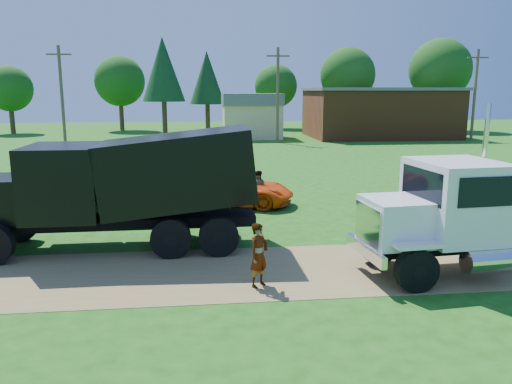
{
  "coord_description": "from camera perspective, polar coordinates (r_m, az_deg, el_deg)",
  "views": [
    {
      "loc": [
        -1.47,
        -13.17,
        4.96
      ],
      "look_at": [
        0.36,
        3.28,
        1.6
      ],
      "focal_mm": 35.0,
      "sensor_mm": 36.0,
      "label": 1
    }
  ],
  "objects": [
    {
      "name": "brick_building",
      "position": [
        56.67,
        13.9,
        8.82
      ],
      "size": [
        15.4,
        10.4,
        5.3
      ],
      "color": "brown",
      "rests_on": "ground"
    },
    {
      "name": "ground",
      "position": [
        14.15,
        0.01,
        -9.05
      ],
      "size": [
        140.0,
        140.0,
        0.0
      ],
      "primitive_type": "plane",
      "color": "#1C5011",
      "rests_on": "ground"
    },
    {
      "name": "tree_row",
      "position": [
        63.95,
        2.32,
        13.02
      ],
      "size": [
        58.75,
        13.82,
        11.42
      ],
      "color": "#382317",
      "rests_on": "ground"
    },
    {
      "name": "utility_poles",
      "position": [
        48.75,
        2.49,
        11.18
      ],
      "size": [
        42.2,
        0.28,
        9.0
      ],
      "color": "#4D432C",
      "rests_on": "ground"
    },
    {
      "name": "dirt_track",
      "position": [
        14.15,
        0.01,
        -9.03
      ],
      "size": [
        120.0,
        4.2,
        0.01
      ],
      "primitive_type": "cube",
      "color": "brown",
      "rests_on": "ground"
    },
    {
      "name": "white_semi_tractor",
      "position": [
        14.71,
        22.06,
        -2.66
      ],
      "size": [
        7.8,
        3.18,
        4.64
      ],
      "rotation": [
        0.0,
        0.0,
        0.09
      ],
      "color": "black",
      "rests_on": "ground"
    },
    {
      "name": "spectator_b",
      "position": [
        22.0,
        0.22,
        0.49
      ],
      "size": [
        0.76,
        0.6,
        1.54
      ],
      "primitive_type": "imported",
      "rotation": [
        0.0,
        0.0,
        3.16
      ],
      "color": "#999999",
      "rests_on": "ground"
    },
    {
      "name": "tan_shed",
      "position": [
        53.51,
        -0.5,
        8.76
      ],
      "size": [
        6.2,
        5.4,
        4.7
      ],
      "color": "tan",
      "rests_on": "ground"
    },
    {
      "name": "orange_pickup",
      "position": [
        22.04,
        -2.14,
        0.28
      ],
      "size": [
        5.41,
        3.81,
        1.37
      ],
      "primitive_type": "imported",
      "rotation": [
        0.0,
        0.0,
        1.23
      ],
      "color": "#EF4F0B",
      "rests_on": "ground"
    },
    {
      "name": "black_dump_truck",
      "position": [
        16.2,
        -14.58,
        0.99
      ],
      "size": [
        8.9,
        2.81,
        3.85
      ],
      "rotation": [
        0.0,
        0.0,
        0.01
      ],
      "color": "black",
      "rests_on": "ground"
    },
    {
      "name": "spectator_a",
      "position": [
        12.84,
        0.33,
        -7.24
      ],
      "size": [
        0.72,
        0.72,
        1.68
      ],
      "primitive_type": "imported",
      "rotation": [
        0.0,
        0.0,
        0.77
      ],
      "color": "#999999",
      "rests_on": "ground"
    }
  ]
}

